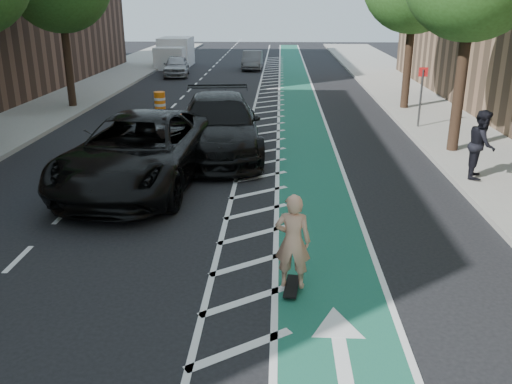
# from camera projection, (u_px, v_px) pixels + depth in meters

# --- Properties ---
(ground) EXTENTS (120.00, 120.00, 0.00)m
(ground) POSITION_uv_depth(u_px,v_px,m) (175.00, 262.00, 10.81)
(ground) COLOR black
(ground) RESTS_ON ground
(bike_lane) EXTENTS (2.00, 90.00, 0.01)m
(bike_lane) POSITION_uv_depth(u_px,v_px,m) (305.00, 141.00, 20.09)
(bike_lane) COLOR #175147
(bike_lane) RESTS_ON ground
(buffer_strip) EXTENTS (1.40, 90.00, 0.01)m
(buffer_strip) POSITION_uv_depth(u_px,v_px,m) (265.00, 140.00, 20.15)
(buffer_strip) COLOR silver
(buffer_strip) RESTS_ON ground
(sidewalk_right) EXTENTS (5.00, 90.00, 0.15)m
(sidewalk_right) POSITION_uv_depth(u_px,v_px,m) (483.00, 141.00, 19.80)
(sidewalk_right) COLOR gray
(sidewalk_right) RESTS_ON ground
(curb_right) EXTENTS (0.12, 90.00, 0.16)m
(curb_right) POSITION_uv_depth(u_px,v_px,m) (415.00, 140.00, 19.90)
(curb_right) COLOR gray
(curb_right) RESTS_ON ground
(curb_left) EXTENTS (0.12, 90.00, 0.16)m
(curb_left) POSITION_uv_depth(u_px,v_px,m) (39.00, 136.00, 20.48)
(curb_left) COLOR gray
(curb_left) RESTS_ON ground
(sign_post) EXTENTS (0.35, 0.08, 2.47)m
(sign_post) POSITION_uv_depth(u_px,v_px,m) (421.00, 96.00, 21.33)
(sign_post) COLOR #4C4C4C
(sign_post) RESTS_ON ground
(skateboard) EXTENTS (0.33, 0.84, 0.11)m
(skateboard) POSITION_uv_depth(u_px,v_px,m) (292.00, 286.00, 9.72)
(skateboard) COLOR black
(skateboard) RESTS_ON ground
(skateboarder) EXTENTS (0.68, 0.49, 1.74)m
(skateboarder) POSITION_uv_depth(u_px,v_px,m) (293.00, 241.00, 9.42)
(skateboarder) COLOR tan
(skateboarder) RESTS_ON skateboard
(suv_near) EXTENTS (3.84, 7.31, 1.96)m
(suv_near) POSITION_uv_depth(u_px,v_px,m) (140.00, 151.00, 15.08)
(suv_near) COLOR black
(suv_near) RESTS_ON ground
(suv_far) EXTENTS (3.47, 6.94, 1.93)m
(suv_far) POSITION_uv_depth(u_px,v_px,m) (219.00, 126.00, 18.14)
(suv_far) COLOR black
(suv_far) RESTS_ON ground
(car_silver) EXTENTS (2.05, 4.19, 1.38)m
(car_silver) POSITION_uv_depth(u_px,v_px,m) (176.00, 66.00, 36.91)
(car_silver) COLOR #A7A6AC
(car_silver) RESTS_ON ground
(car_grey) EXTENTS (1.43, 4.06, 1.34)m
(car_grey) POSITION_uv_depth(u_px,v_px,m) (252.00, 60.00, 40.62)
(car_grey) COLOR #5B5D61
(car_grey) RESTS_ON ground
(pedestrian) EXTENTS (1.01, 1.13, 1.94)m
(pedestrian) POSITION_uv_depth(u_px,v_px,m) (481.00, 144.00, 15.19)
(pedestrian) COLOR black
(pedestrian) RESTS_ON sidewalk_right
(box_truck) EXTENTS (2.40, 5.20, 2.16)m
(box_truck) POSITION_uv_depth(u_px,v_px,m) (175.00, 54.00, 42.11)
(box_truck) COLOR silver
(box_truck) RESTS_ON ground
(barrel_a) EXTENTS (0.72, 0.72, 0.98)m
(barrel_a) POSITION_uv_depth(u_px,v_px,m) (134.00, 134.00, 19.17)
(barrel_a) COLOR #E05A0B
(barrel_a) RESTS_ON ground
(barrel_b) EXTENTS (0.68, 0.68, 0.93)m
(barrel_b) POSITION_uv_depth(u_px,v_px,m) (178.00, 126.00, 20.44)
(barrel_b) COLOR #E5420C
(barrel_b) RESTS_ON ground
(barrel_c) EXTENTS (0.66, 0.66, 0.90)m
(barrel_c) POSITION_uv_depth(u_px,v_px,m) (160.00, 102.00, 25.38)
(barrel_c) COLOR orange
(barrel_c) RESTS_ON ground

